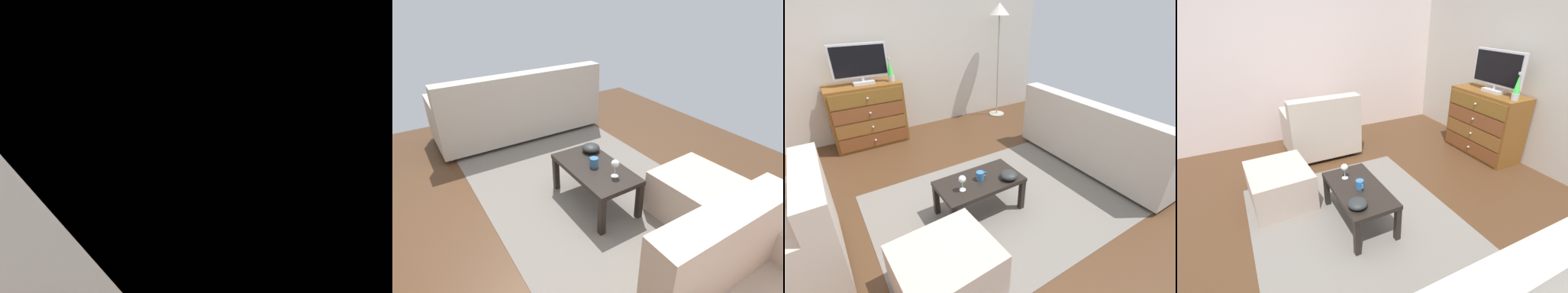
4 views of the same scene
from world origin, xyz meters
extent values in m
cube|color=#492E1B|center=(0.00, 0.00, -0.03)|extent=(5.32, 5.15, 0.05)
cube|color=slate|center=(0.20, -0.20, 0.00)|extent=(2.60, 1.90, 0.01)
cube|color=black|center=(-0.43, 0.03, 0.17)|extent=(0.05, 0.05, 0.34)
cube|color=black|center=(0.34, 0.03, 0.17)|extent=(0.05, 0.05, 0.34)
cube|color=black|center=(-0.43, -0.36, 0.17)|extent=(0.05, 0.05, 0.34)
cube|color=black|center=(0.34, -0.36, 0.17)|extent=(0.05, 0.05, 0.34)
cube|color=black|center=(-0.05, -0.16, 0.36)|extent=(0.83, 0.45, 0.04)
cylinder|color=silver|center=(-0.26, -0.21, 0.38)|extent=(0.06, 0.06, 0.00)
cylinder|color=silver|center=(-0.26, -0.21, 0.43)|extent=(0.01, 0.01, 0.09)
sphere|color=silver|center=(-0.26, -0.21, 0.50)|extent=(0.07, 0.07, 0.07)
cylinder|color=#306496|center=(-0.04, -0.16, 0.42)|extent=(0.08, 0.08, 0.08)
torus|color=#306496|center=(0.01, -0.16, 0.43)|extent=(0.05, 0.01, 0.05)
ellipsoid|color=#252828|center=(0.21, -0.29, 0.42)|extent=(0.17, 0.17, 0.08)
cylinder|color=#332319|center=(2.15, -1.12, 0.03)|extent=(0.05, 0.05, 0.05)
cylinder|color=#332319|center=(1.46, -1.12, 0.03)|extent=(0.05, 0.05, 0.05)
cube|color=#AFAA9E|center=(1.81, -0.16, 0.23)|extent=(0.85, 2.06, 0.35)
cube|color=#AFAA9E|center=(1.48, -0.16, 0.64)|extent=(0.20, 2.06, 0.47)
cube|color=#AFAA9E|center=(1.81, -1.14, 0.50)|extent=(0.81, 0.12, 0.20)
cylinder|color=tan|center=(2.08, -0.10, 0.48)|extent=(0.16, 0.40, 0.16)
cylinder|color=#332319|center=(-1.39, -0.41, 0.03)|extent=(0.05, 0.05, 0.05)
cube|color=#B9A494|center=(-0.72, -0.78, 0.20)|extent=(0.73, 0.63, 0.40)
camera|label=1|loc=(-0.66, 2.15, 1.38)|focal=27.20mm
camera|label=2|loc=(-2.05, 1.21, 1.85)|focal=29.46mm
camera|label=3|loc=(-1.22, -2.04, 1.93)|focal=25.27mm
camera|label=4|loc=(1.97, -1.05, 1.87)|focal=25.89mm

